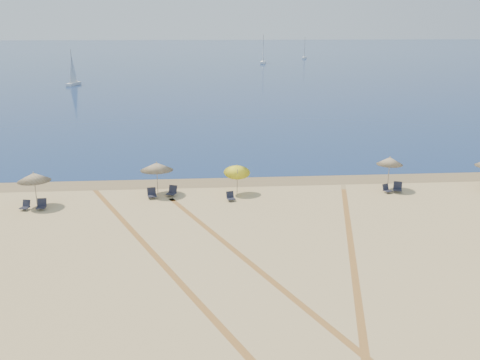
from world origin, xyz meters
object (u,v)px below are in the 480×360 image
object	(u,v)px
chair_7	(387,189)
chair_8	(398,188)
chair_6	(231,197)
sailboat_2	(263,55)
umbrella_3	(237,169)
sailboat_0	(73,74)
umbrella_2	(157,166)
chair_5	(172,191)
chair_4	(152,194)
chair_2	(25,206)
sailboat_1	(304,52)
umbrella_4	(390,161)
umbrella_1	(34,177)
chair_3	(42,205)

from	to	relation	value
chair_7	chair_8	size ratio (longest dim) A/B	0.85
chair_6	chair_7	xyz separation A→B (m)	(11.40, 0.90, -0.01)
chair_7	sailboat_2	size ratio (longest dim) A/B	0.08
umbrella_3	chair_6	size ratio (longest dim) A/B	3.39
chair_6	sailboat_0	size ratio (longest dim) A/B	0.10
sailboat_0	umbrella_2	bearing A→B (deg)	-61.29
chair_5	umbrella_2	bearing A→B (deg)	178.82
umbrella_3	sailboat_0	world-z (taller)	sailboat_0
chair_4	chair_5	bearing A→B (deg)	4.76
chair_2	chair_4	world-z (taller)	chair_4
chair_7	sailboat_0	xyz separation A→B (m)	(-38.60, 73.48, 1.86)
chair_5	chair_6	xyz separation A→B (m)	(4.09, -1.40, -0.05)
chair_5	chair_8	xyz separation A→B (m)	(16.34, -0.38, -0.00)
sailboat_1	umbrella_3	bearing A→B (deg)	-87.66
chair_8	chair_5	bearing A→B (deg)	-160.59
umbrella_4	chair_6	distance (m)	12.02
chair_6	chair_4	bearing A→B (deg)	156.52
chair_5	sailboat_0	distance (m)	76.58
chair_4	chair_7	world-z (taller)	chair_4
umbrella_1	chair_7	bearing A→B (deg)	2.43
sailboat_2	chair_3	bearing A→B (deg)	-93.47
umbrella_3	chair_7	size ratio (longest dim) A/B	3.22
umbrella_4	chair_5	size ratio (longest dim) A/B	2.82
sailboat_0	chair_8	bearing A→B (deg)	-49.94
umbrella_1	chair_7	size ratio (longest dim) A/B	3.19
chair_2	chair_8	distance (m)	25.89
chair_8	sailboat_0	size ratio (longest dim) A/B	0.12
chair_6	umbrella_4	bearing A→B (deg)	-5.20
chair_6	sailboat_0	distance (m)	79.22
chair_7	sailboat_1	xyz separation A→B (m)	(25.03, 156.01, 2.00)
chair_4	chair_5	distance (m)	1.45
umbrella_1	sailboat_2	xyz separation A→B (m)	(31.51, 133.30, 0.62)
umbrella_2	umbrella_3	bearing A→B (deg)	-4.53
umbrella_4	sailboat_0	world-z (taller)	sailboat_0
umbrella_3	umbrella_4	xyz separation A→B (m)	(11.20, 0.24, 0.31)
chair_2	chair_3	size ratio (longest dim) A/B	1.03
umbrella_4	umbrella_2	bearing A→B (deg)	179.30
sailboat_2	chair_8	bearing A→B (deg)	-83.14
sailboat_0	sailboat_2	size ratio (longest dim) A/B	0.80
umbrella_1	chair_3	bearing A→B (deg)	-53.68
chair_5	sailboat_1	distance (m)	160.73
chair_4	chair_6	distance (m)	5.56
chair_2	sailboat_1	bearing A→B (deg)	88.26
chair_5	chair_8	size ratio (longest dim) A/B	1.02
umbrella_1	chair_8	size ratio (longest dim) A/B	2.72
umbrella_3	chair_4	distance (m)	6.24
umbrella_3	chair_3	bearing A→B (deg)	-170.29
chair_4	sailboat_2	size ratio (longest dim) A/B	0.09
umbrella_2	chair_3	size ratio (longest dim) A/B	3.36
umbrella_4	sailboat_1	distance (m)	157.20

